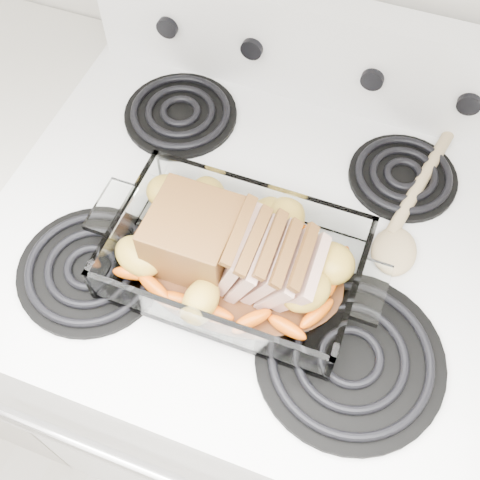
% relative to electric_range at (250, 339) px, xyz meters
% --- Properties ---
extents(electric_range, '(0.78, 0.70, 1.12)m').
position_rel_electric_range_xyz_m(electric_range, '(0.00, 0.00, 0.00)').
color(electric_range, white).
rests_on(electric_range, ground).
extents(baking_dish, '(0.34, 0.22, 0.07)m').
position_rel_electric_range_xyz_m(baking_dish, '(0.00, -0.09, 0.48)').
color(baking_dish, white).
rests_on(baking_dish, electric_range).
extents(pork_roast, '(0.24, 0.11, 0.09)m').
position_rel_electric_range_xyz_m(pork_roast, '(-0.02, -0.09, 0.51)').
color(pork_roast, brown).
rests_on(pork_roast, baking_dish).
extents(roast_vegetables, '(0.38, 0.21, 0.05)m').
position_rel_electric_range_xyz_m(roast_vegetables, '(-0.00, -0.05, 0.49)').
color(roast_vegetables, '#D25813').
rests_on(roast_vegetables, baking_dish).
extents(wooden_spoon, '(0.08, 0.30, 0.02)m').
position_rel_electric_range_xyz_m(wooden_spoon, '(0.21, 0.08, 0.46)').
color(wooden_spoon, tan).
rests_on(wooden_spoon, electric_range).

